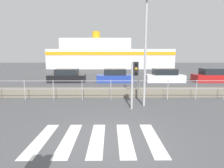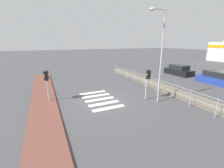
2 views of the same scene
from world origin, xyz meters
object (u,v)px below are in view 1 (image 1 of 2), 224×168
streetlamp (147,28)px  parked_car_black (67,76)px  traffic_light_far (135,75)px  parked_car_blue (115,76)px  parked_car_white (164,76)px  ferry_boat (108,56)px  parked_car_red (213,76)px

streetlamp → parked_car_black: (-6.47, 9.56, -3.48)m
traffic_light_far → parked_car_blue: 10.02m
traffic_light_far → parked_car_black: traffic_light_far is taller
traffic_light_far → parked_car_white: 11.00m
parked_car_black → parked_car_blue: bearing=-0.0°
parked_car_black → parked_car_white: bearing=-0.0°
streetlamp → ferry_boat: (-2.49, 33.64, -1.18)m
ferry_boat → parked_car_red: (11.64, -24.08, -2.27)m
ferry_boat → traffic_light_far: bearing=-86.9°
ferry_boat → parked_car_black: ferry_boat is taller
ferry_boat → parked_car_white: 25.04m
streetlamp → parked_car_white: streetlamp is taller
parked_car_black → parked_car_red: bearing=-0.0°
traffic_light_far → parked_car_red: bearing=45.4°
traffic_light_far → streetlamp: streetlamp is taller
streetlamp → parked_car_red: bearing=46.2°
parked_car_black → streetlamp: bearing=-55.9°
traffic_light_far → parked_car_black: size_ratio=0.63×
streetlamp → traffic_light_far: bearing=-150.0°
parked_car_white → streetlamp: bearing=-112.5°
ferry_boat → parked_car_blue: bearing=-87.3°
parked_car_white → ferry_boat: bearing=105.0°
parked_car_black → parked_car_red: parked_car_red is taller
parked_car_red → parked_car_blue: bearing=180.0°
streetlamp → ferry_boat: ferry_boat is taller
parked_car_blue → parked_car_white: (5.32, 0.00, 0.01)m
traffic_light_far → ferry_boat: 34.07m
streetlamp → parked_car_red: 13.68m
parked_car_blue → parked_car_white: parked_car_white is taller
parked_car_blue → parked_car_red: bearing=-0.0°
traffic_light_far → parked_car_blue: size_ratio=0.63×
ferry_boat → parked_car_white: size_ratio=7.06×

